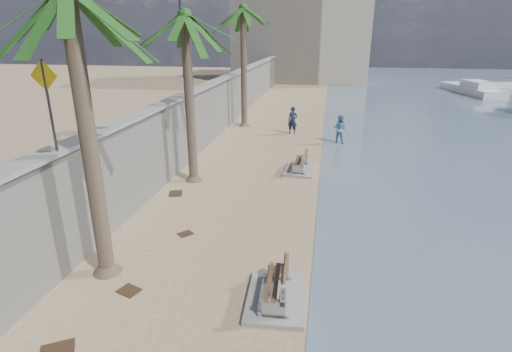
{
  "coord_description": "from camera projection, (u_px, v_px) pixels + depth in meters",
  "views": [
    {
      "loc": [
        2.15,
        -7.79,
        6.67
      ],
      "look_at": [
        -0.5,
        7.0,
        1.2
      ],
      "focal_mm": 28.0,
      "sensor_mm": 36.0,
      "label": 1
    }
  ],
  "objects": [
    {
      "name": "wall_cap",
      "position": [
        223.0,
        78.0,
        27.99
      ],
      "size": [
        0.8,
        70.0,
        0.12
      ],
      "primitive_type": "cube",
      "color": "gray",
      "rests_on": "seawall"
    },
    {
      "name": "yacht_far",
      "position": [
        471.0,
        90.0,
        45.36
      ],
      "size": [
        4.66,
        9.94,
        1.5
      ],
      "primitive_type": null,
      "rotation": [
        0.0,
        0.0,
        1.78
      ],
      "color": "silver",
      "rests_on": "bay_water"
    },
    {
      "name": "debris_d",
      "position": [
        185.0,
        234.0,
        13.91
      ],
      "size": [
        0.59,
        0.6,
        0.03
      ],
      "primitive_type": "cube",
      "rotation": [
        0.0,
        0.0,
        3.98
      ],
      "color": "#382616",
      "rests_on": "ground_plane"
    },
    {
      "name": "palm_back",
      "position": [
        243.0,
        10.0,
        27.11
      ],
      "size": [
        5.0,
        5.0,
        9.05
      ],
      "color": "brown",
      "rests_on": "ground_plane"
    },
    {
      "name": "streetlight",
      "position": [
        182.0,
        32.0,
        19.51
      ],
      "size": [
        0.28,
        0.28,
        5.12
      ],
      "color": "#2D2D33",
      "rests_on": "wall_cap"
    },
    {
      "name": "end_building",
      "position": [
        302.0,
        29.0,
        55.88
      ],
      "size": [
        18.0,
        12.0,
        14.0
      ],
      "primitive_type": "cube",
      "color": "#B7AA93",
      "rests_on": "ground_plane"
    },
    {
      "name": "debris_c",
      "position": [
        176.0,
        193.0,
        17.36
      ],
      "size": [
        0.73,
        0.82,
        0.03
      ],
      "primitive_type": "cube",
      "rotation": [
        0.0,
        0.0,
        1.87
      ],
      "color": "#382616",
      "rests_on": "ground_plane"
    },
    {
      "name": "person_a",
      "position": [
        293.0,
        119.0,
        27.08
      ],
      "size": [
        0.85,
        0.66,
        2.14
      ],
      "primitive_type": "imported",
      "rotation": [
        0.0,
        0.0,
        -0.19
      ],
      "color": "#151E3A",
      "rests_on": "ground_plane"
    },
    {
      "name": "bench_near",
      "position": [
        276.0,
        287.0,
        10.37
      ],
      "size": [
        1.62,
        2.29,
        0.92
      ],
      "color": "gray",
      "rests_on": "ground_plane"
    },
    {
      "name": "debris_b",
      "position": [
        129.0,
        291.0,
        10.86
      ],
      "size": [
        0.69,
        0.62,
        0.03
      ],
      "primitive_type": "cube",
      "rotation": [
        0.0,
        0.0,
        5.92
      ],
      "color": "#382616",
      "rests_on": "ground_plane"
    },
    {
      "name": "palm_mid",
      "position": [
        185.0,
        18.0,
        16.47
      ],
      "size": [
        5.0,
        5.0,
        8.19
      ],
      "color": "brown",
      "rests_on": "ground_plane"
    },
    {
      "name": "bench_far",
      "position": [
        300.0,
        164.0,
        20.07
      ],
      "size": [
        1.59,
        2.23,
        0.9
      ],
      "color": "gray",
      "rests_on": "ground_plane"
    },
    {
      "name": "seawall",
      "position": [
        224.0,
        104.0,
        28.6
      ],
      "size": [
        0.45,
        70.0,
        3.5
      ],
      "primitive_type": "cube",
      "color": "gray",
      "rests_on": "ground_plane"
    },
    {
      "name": "person_b",
      "position": [
        340.0,
        127.0,
        24.99
      ],
      "size": [
        1.16,
        1.05,
        1.98
      ],
      "primitive_type": "imported",
      "rotation": [
        0.0,
        0.0,
        2.76
      ],
      "color": "teal",
      "rests_on": "ground_plane"
    },
    {
      "name": "pedestrian_sign",
      "position": [
        47.0,
        93.0,
        10.3
      ],
      "size": [
        0.78,
        0.07,
        2.4
      ],
      "color": "#2D2D33",
      "rests_on": "wall_cap"
    },
    {
      "name": "ground_plane",
      "position": [
        226.0,
        318.0,
        9.84
      ],
      "size": [
        140.0,
        140.0,
        0.0
      ],
      "primitive_type": "plane",
      "color": "tan"
    }
  ]
}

